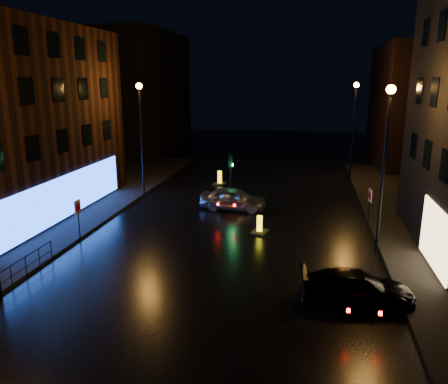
{
  "coord_description": "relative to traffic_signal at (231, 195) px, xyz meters",
  "views": [
    {
      "loc": [
        4.07,
        -16.0,
        8.61
      ],
      "look_at": [
        -0.16,
        6.05,
        2.8
      ],
      "focal_mm": 35.0,
      "sensor_mm": 36.0,
      "label": 1
    }
  ],
  "objects": [
    {
      "name": "road_sign_left",
      "position": [
        -6.7,
        -9.42,
        1.25
      ],
      "size": [
        0.07,
        0.57,
        2.34
      ],
      "rotation": [
        0.0,
        0.0,
        -0.0
      ],
      "color": "black",
      "rests_on": "ground"
    },
    {
      "name": "traffic_signal",
      "position": [
        0.0,
        0.0,
        0.0
      ],
      "size": [
        1.4,
        2.4,
        3.45
      ],
      "color": "black",
      "rests_on": "ground"
    },
    {
      "name": "street_lamp_rnear",
      "position": [
        9.0,
        -8.0,
        5.06
      ],
      "size": [
        0.44,
        0.44,
        8.37
      ],
      "color": "black",
      "rests_on": "ground"
    },
    {
      "name": "silver_hatchback",
      "position": [
        0.52,
        -1.84,
        0.26
      ],
      "size": [
        4.58,
        2.07,
        1.53
      ],
      "primitive_type": "imported",
      "rotation": [
        0.0,
        0.0,
        1.51
      ],
      "color": "#B9BAC1",
      "rests_on": "ground"
    },
    {
      "name": "street_lamp_lfar",
      "position": [
        -6.6,
        -0.0,
        5.06
      ],
      "size": [
        0.44,
        0.44,
        8.37
      ],
      "color": "black",
      "rests_on": "ground"
    },
    {
      "name": "building_far_left",
      "position": [
        -14.8,
        21.0,
        6.5
      ],
      "size": [
        8.0,
        16.0,
        14.0
      ],
      "primitive_type": "cube",
      "color": "black",
      "rests_on": "ground"
    },
    {
      "name": "building_far_right",
      "position": [
        16.2,
        18.0,
        5.5
      ],
      "size": [
        8.0,
        14.0,
        12.0
      ],
      "primitive_type": "cube",
      "color": "black",
      "rests_on": "ground"
    },
    {
      "name": "street_lamp_rfar",
      "position": [
        9.0,
        8.0,
        5.06
      ],
      "size": [
        0.44,
        0.44,
        8.37
      ],
      "color": "black",
      "rests_on": "ground"
    },
    {
      "name": "bollard_near",
      "position": [
        2.79,
        -6.19,
        -0.28
      ],
      "size": [
        1.02,
        1.32,
        1.03
      ],
      "rotation": [
        0.0,
        0.0,
        -0.22
      ],
      "color": "black",
      "rests_on": "ground"
    },
    {
      "name": "bollard_far",
      "position": [
        -1.84,
        5.18,
        -0.25
      ],
      "size": [
        1.06,
        1.43,
        1.15
      ],
      "rotation": [
        0.0,
        0.0,
        -0.15
      ],
      "color": "black",
      "rests_on": "ground"
    },
    {
      "name": "guard_railing",
      "position": [
        -6.8,
        -15.0,
        0.24
      ],
      "size": [
        0.05,
        6.04,
        1.0
      ],
      "color": "black",
      "rests_on": "ground"
    },
    {
      "name": "ground",
      "position": [
        1.2,
        -14.0,
        -0.5
      ],
      "size": [
        120.0,
        120.0,
        0.0
      ],
      "primitive_type": "plane",
      "color": "black",
      "rests_on": "ground"
    },
    {
      "name": "dark_sedan",
      "position": [
        7.46,
        -13.59,
        0.14
      ],
      "size": [
        4.59,
        2.18,
        1.29
      ],
      "primitive_type": "imported",
      "rotation": [
        0.0,
        0.0,
        1.65
      ],
      "color": "black",
      "rests_on": "ground"
    },
    {
      "name": "pavement_left",
      "position": [
        -12.8,
        -6.0,
        -0.43
      ],
      "size": [
        12.0,
        44.0,
        0.15
      ],
      "primitive_type": "cube",
      "color": "black",
      "rests_on": "ground"
    },
    {
      "name": "road_sign_right",
      "position": [
        9.1,
        -3.77,
        1.22
      ],
      "size": [
        0.15,
        0.56,
        2.3
      ],
      "rotation": [
        0.0,
        0.0,
        3.3
      ],
      "color": "black",
      "rests_on": "ground"
    }
  ]
}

